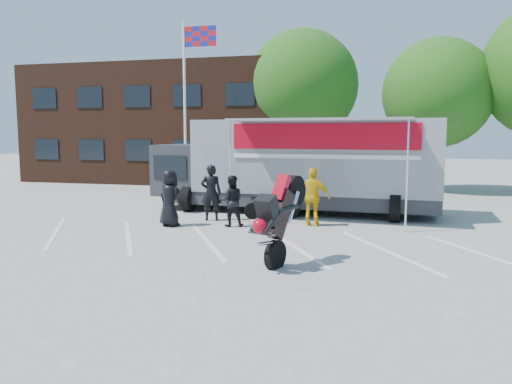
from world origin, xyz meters
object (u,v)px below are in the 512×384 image
at_px(spectator_leather_b, 211,193).
at_px(spectator_leather_c, 231,201).
at_px(transporter_truck, 301,212).
at_px(tree_mid, 438,93).
at_px(tree_left, 302,86).
at_px(spectator_hivis, 313,197).
at_px(flagpole, 190,87).
at_px(stunt_bike_rider, 291,261).
at_px(parked_motorcycle, 271,219).
at_px(spectator_leather_a, 170,198).

distance_m(spectator_leather_b, spectator_leather_c, 1.33).
bearing_deg(transporter_truck, tree_mid, 60.29).
bearing_deg(spectator_leather_b, tree_left, -111.12).
relative_size(tree_mid, spectator_hivis, 4.10).
height_order(flagpole, tree_mid, flagpole).
distance_m(stunt_bike_rider, spectator_leather_b, 6.06).
distance_m(tree_mid, parked_motorcycle, 12.87).
height_order(tree_left, spectator_hivis, tree_left).
height_order(flagpole, parked_motorcycle, flagpole).
xyz_separation_m(transporter_truck, spectator_leather_b, (-2.69, -2.44, 0.95)).
distance_m(tree_mid, spectator_leather_a, 15.76).
bearing_deg(spectator_leather_c, transporter_truck, -136.90).
xyz_separation_m(flagpole, tree_left, (4.24, 6.00, 0.51)).
relative_size(stunt_bike_rider, spectator_leather_c, 1.37).
bearing_deg(parked_motorcycle, tree_left, -13.18).
height_order(parked_motorcycle, spectator_leather_c, spectator_leather_c).
relative_size(spectator_leather_a, spectator_leather_c, 1.11).
bearing_deg(spectator_leather_a, stunt_bike_rider, 167.99).
relative_size(tree_left, spectator_hivis, 4.61).
distance_m(tree_mid, spectator_leather_b, 14.19).
bearing_deg(spectator_hivis, tree_left, -75.04).
bearing_deg(spectator_leather_b, stunt_bike_rider, 111.91).
bearing_deg(stunt_bike_rider, spectator_leather_c, 144.63).
distance_m(transporter_truck, spectator_leather_b, 3.75).
distance_m(spectator_leather_a, spectator_hivis, 4.57).
bearing_deg(transporter_truck, spectator_leather_a, -130.50).
bearing_deg(spectator_leather_c, spectator_leather_a, -6.31).
relative_size(parked_motorcycle, stunt_bike_rider, 0.87).
xyz_separation_m(stunt_bike_rider, spectator_leather_c, (-2.65, 3.87, 0.82)).
bearing_deg(flagpole, parked_motorcycle, -45.59).
distance_m(flagpole, stunt_bike_rider, 13.56).
relative_size(flagpole, spectator_leather_a, 4.42).
bearing_deg(spectator_leather_a, transporter_truck, -108.93).
relative_size(spectator_leather_c, spectator_hivis, 0.87).
xyz_separation_m(tree_left, spectator_leather_a, (-2.09, -13.23, -4.66)).
bearing_deg(spectator_leather_a, tree_mid, -101.82).
xyz_separation_m(tree_mid, parked_motorcycle, (-6.23, -10.11, -4.94)).
bearing_deg(transporter_truck, spectator_leather_c, -113.90).
xyz_separation_m(tree_mid, stunt_bike_rider, (-4.52, -15.64, -4.94)).
xyz_separation_m(stunt_bike_rider, spectator_leather_b, (-3.64, 4.75, 0.95)).
xyz_separation_m(tree_left, parked_motorcycle, (0.77, -11.11, -5.57)).
bearing_deg(stunt_bike_rider, tree_mid, 94.10).
distance_m(parked_motorcycle, spectator_hivis, 2.05).
relative_size(transporter_truck, stunt_bike_rider, 4.84).
xyz_separation_m(stunt_bike_rider, spectator_hivis, (-0.15, 4.59, 0.94)).
bearing_deg(spectator_leather_b, spectator_leather_a, 39.75).
relative_size(stunt_bike_rider, spectator_leather_b, 1.18).
relative_size(transporter_truck, spectator_hivis, 5.77).
distance_m(flagpole, parked_motorcycle, 8.76).
height_order(tree_left, tree_mid, tree_left).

